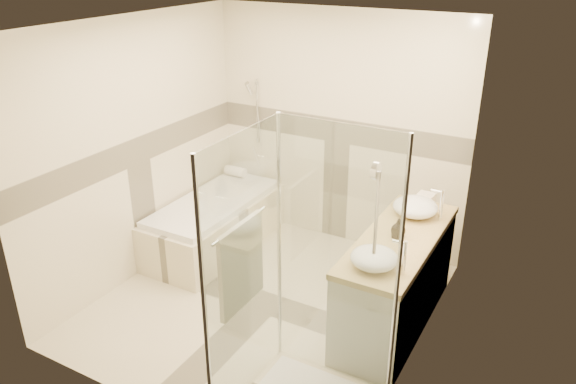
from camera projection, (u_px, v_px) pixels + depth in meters
The scene contains 12 objects.
room at pixel (270, 178), 4.68m from camera, with size 2.82×3.02×2.52m.
bathtub at pixel (215, 221), 6.06m from camera, with size 0.75×1.70×0.56m.
vanity at pixel (396, 281), 4.77m from camera, with size 0.58×1.62×0.85m.
shower_enclosure at pixel (295, 348), 3.86m from camera, with size 0.96×0.93×2.04m.
vessel_sink_near at pixel (415, 207), 4.94m from camera, with size 0.40×0.40×0.16m, color white.
vessel_sink_far at pixel (374, 258), 4.15m from camera, with size 0.36×0.36×0.14m, color white.
faucet_near at pixel (441, 203), 4.81m from camera, with size 0.12×0.03×0.29m.
faucet_far at pixel (403, 255), 4.02m from camera, with size 0.11×0.03×0.27m.
amenity_bottle_a at pixel (397, 230), 4.56m from camera, with size 0.06×0.07×0.14m, color black.
amenity_bottle_b at pixel (398, 228), 4.58m from camera, with size 0.12×0.12×0.16m, color black.
folded_towels at pixel (424, 200), 5.17m from camera, with size 0.15×0.25×0.08m, color white.
rolled_towel at pixel (236, 171), 6.54m from camera, with size 0.11×0.11×0.25m, color white.
Camera 1 is at (2.30, -3.69, 3.05)m, focal length 35.00 mm.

